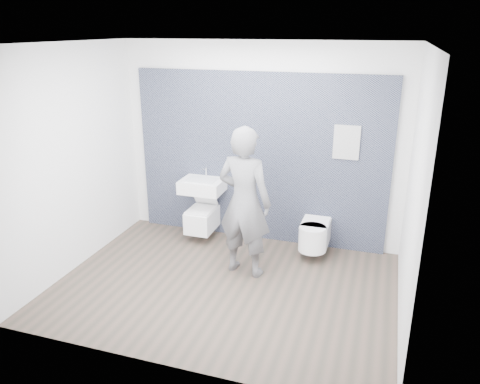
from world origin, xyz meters
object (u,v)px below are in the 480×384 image
(washbasin, at_px, (202,186))
(toilet_square, at_px, (202,218))
(visitor, at_px, (244,202))
(toilet_rounded, at_px, (314,235))

(washbasin, height_order, toilet_square, washbasin)
(washbasin, relative_size, toilet_square, 0.92)
(toilet_square, relative_size, visitor, 0.35)
(visitor, bearing_deg, toilet_square, -32.10)
(toilet_square, bearing_deg, toilet_rounded, -1.97)
(toilet_rounded, xyz_separation_m, visitor, (-0.77, -0.71, 0.64))
(toilet_square, height_order, visitor, visitor)
(toilet_rounded, height_order, visitor, visitor)
(washbasin, xyz_separation_m, toilet_rounded, (1.65, -0.09, -0.50))
(washbasin, xyz_separation_m, visitor, (0.89, -0.80, 0.14))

